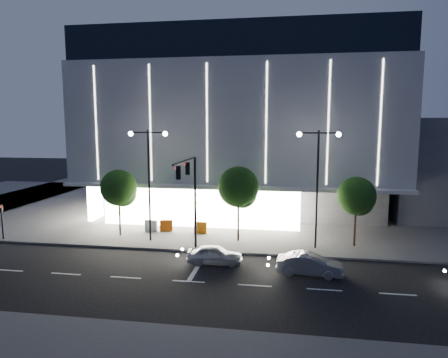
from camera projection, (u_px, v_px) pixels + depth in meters
name	position (u px, v px, depth m)	size (l,w,h in m)	color
ground	(164.00, 271.00, 25.86)	(160.00, 160.00, 0.00)	black
sidewalk_museum	(263.00, 202.00, 48.59)	(70.00, 40.00, 0.15)	#474747
museum	(245.00, 126.00, 45.99)	(30.00, 25.80, 18.00)	#4C4C51
traffic_mast	(190.00, 187.00, 28.30)	(0.33, 5.89, 7.07)	black
street_lamp_west	(149.00, 169.00, 31.39)	(3.16, 0.36, 9.00)	black
street_lamp_east	(318.00, 172.00, 29.41)	(3.16, 0.36, 9.00)	black
ped_signal_far	(2.00, 218.00, 32.30)	(0.22, 0.24, 3.00)	black
tree_left	(119.00, 190.00, 33.10)	(3.02, 3.02, 5.72)	black
tree_mid	(239.00, 189.00, 31.54)	(3.25, 3.25, 6.15)	black
tree_right	(357.00, 198.00, 30.23)	(2.91, 2.91, 5.51)	black
car_lead	(215.00, 255.00, 27.07)	(1.51, 3.76, 1.28)	#AAADB2
car_second	(310.00, 264.00, 25.07)	(1.43, 4.11, 1.35)	#A0A1A7
barrier_a	(166.00, 226.00, 34.84)	(1.10, 0.25, 1.00)	#C44F0A
barrier_b	(151.00, 226.00, 34.78)	(1.10, 0.25, 1.00)	silver
barrier_c	(200.00, 228.00, 34.15)	(1.10, 0.25, 1.00)	orange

